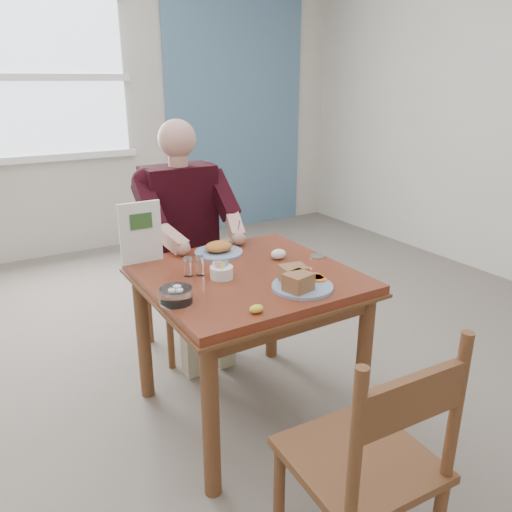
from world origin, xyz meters
TOP-DOWN VIEW (x-y plane):
  - floor at (0.00, 0.00)m, footprint 6.00×6.00m
  - wall_back at (0.00, 3.00)m, footprint 5.50×0.00m
  - accent_panel at (1.60, 2.98)m, footprint 1.60×0.02m
  - lemon_wedge at (-0.18, -0.38)m, footprint 0.06×0.04m
  - napkin at (0.22, 0.08)m, footprint 0.10×0.09m
  - metal_dish at (0.41, -0.00)m, footprint 0.09×0.09m
  - window at (-0.40, 2.97)m, footprint 1.72×0.04m
  - table at (0.00, 0.00)m, footprint 0.92×0.92m
  - chair_far at (0.00, 0.80)m, footprint 0.42×0.42m
  - chair_near at (-0.14, -0.98)m, footprint 0.44×0.44m
  - diner at (0.00, 0.71)m, footprint 0.53×0.56m
  - near_plate at (0.10, -0.27)m, footprint 0.29×0.28m
  - far_plate at (0.01, 0.30)m, footprint 0.32×0.32m
  - caddy at (-0.13, 0.00)m, footprint 0.12×0.12m
  - shakers at (-0.22, 0.09)m, footprint 0.10×0.07m
  - creamer at (-0.40, -0.13)m, footprint 0.17×0.17m
  - menu at (-0.36, 0.38)m, footprint 0.20×0.02m

SIDE VIEW (x-z plane):
  - floor at x=0.00m, z-range 0.00..0.00m
  - chair_far at x=0.00m, z-range 0.00..0.95m
  - chair_near at x=-0.14m, z-range 0.00..0.95m
  - table at x=0.00m, z-range 0.26..1.01m
  - metal_dish at x=0.41m, z-range 0.75..0.76m
  - lemon_wedge at x=-0.18m, z-range 0.75..0.78m
  - far_plate at x=0.01m, z-range 0.74..0.81m
  - napkin at x=0.22m, z-range 0.75..0.80m
  - caddy at x=-0.13m, z-range 0.74..0.82m
  - creamer at x=-0.40m, z-range 0.75..0.81m
  - near_plate at x=0.10m, z-range 0.74..0.83m
  - shakers at x=-0.22m, z-range 0.75..0.84m
  - diner at x=0.00m, z-range 0.12..1.50m
  - menu at x=-0.36m, z-range 0.75..1.05m
  - accent_panel at x=1.60m, z-range 0.00..2.80m
  - wall_back at x=0.00m, z-range -1.35..4.15m
  - window at x=-0.40m, z-range 0.89..2.31m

